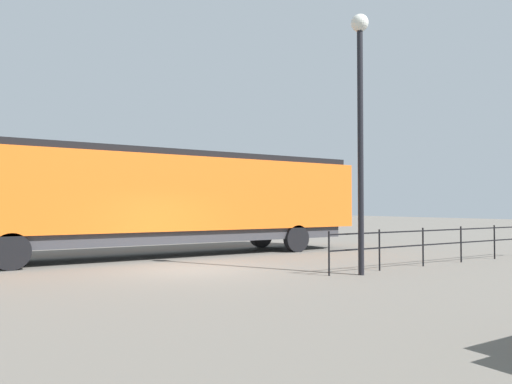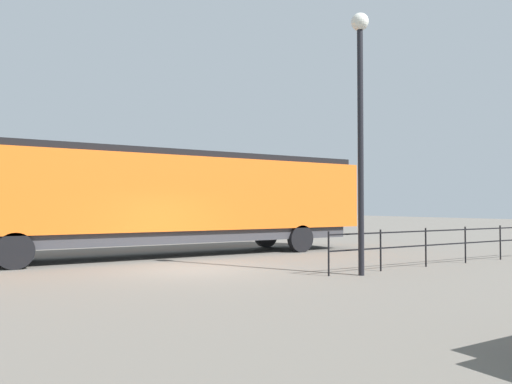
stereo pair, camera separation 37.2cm
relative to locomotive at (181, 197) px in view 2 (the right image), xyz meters
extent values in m
plane|color=#666059|center=(4.04, -1.18, -2.22)|extent=(120.00, 120.00, 0.00)
cube|color=orange|center=(0.00, -0.57, 0.13)|extent=(2.98, 16.39, 2.68)
cube|color=black|center=(0.00, 6.27, -0.28)|extent=(2.86, 2.71, 1.88)
cube|color=black|center=(0.00, -0.57, 1.59)|extent=(2.69, 15.73, 0.24)
cube|color=#38383D|center=(0.00, -0.57, -1.44)|extent=(2.69, 15.07, 0.45)
cylinder|color=black|center=(-1.34, 4.68, -1.67)|extent=(0.30, 1.10, 1.10)
cylinder|color=black|center=(1.34, 4.68, -1.67)|extent=(0.30, 1.10, 1.10)
cylinder|color=black|center=(-1.34, -5.81, -1.67)|extent=(0.30, 1.10, 1.10)
cylinder|color=black|center=(1.34, -5.81, -1.67)|extent=(0.30, 1.10, 1.10)
cylinder|color=black|center=(7.54, 2.21, 1.20)|extent=(0.16, 0.16, 6.83)
sphere|color=silver|center=(7.54, 2.21, 4.76)|extent=(0.49, 0.49, 0.49)
cube|color=black|center=(7.19, 6.19, -1.11)|extent=(0.04, 9.66, 0.04)
cube|color=black|center=(7.19, 6.19, -1.55)|extent=(0.04, 9.66, 0.04)
cylinder|color=black|center=(7.19, 1.36, -1.61)|extent=(0.05, 0.05, 1.20)
cylinder|color=black|center=(7.19, 3.29, -1.61)|extent=(0.05, 0.05, 1.20)
cylinder|color=black|center=(7.19, 5.22, -1.61)|extent=(0.05, 0.05, 1.20)
cylinder|color=black|center=(7.19, 7.16, -1.61)|extent=(0.05, 0.05, 1.20)
cylinder|color=black|center=(7.19, 9.09, -1.61)|extent=(0.05, 0.05, 1.20)
camera|label=1|loc=(17.20, -7.31, -0.32)|focal=33.86mm
camera|label=2|loc=(17.40, -7.00, -0.32)|focal=33.86mm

